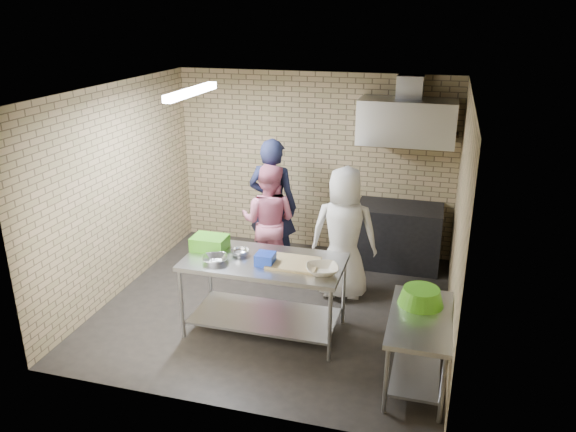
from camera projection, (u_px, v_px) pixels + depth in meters
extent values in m
plane|color=black|center=(276.00, 305.00, 7.14)|extent=(4.20, 4.20, 0.00)
plane|color=black|center=(274.00, 90.00, 6.20)|extent=(4.20, 4.20, 0.00)
cube|color=tan|center=(314.00, 163.00, 8.48)|extent=(4.20, 0.06, 2.70)
cube|color=tan|center=(208.00, 278.00, 4.86)|extent=(4.20, 0.06, 2.70)
cube|color=tan|center=(119.00, 190.00, 7.20)|extent=(0.06, 4.00, 2.70)
cube|color=tan|center=(459.00, 222.00, 6.14)|extent=(0.06, 4.00, 2.70)
cube|color=#B0B2B7|center=(264.00, 296.00, 6.45)|extent=(1.80, 0.90, 0.90)
cube|color=silver|center=(418.00, 349.00, 5.56)|extent=(0.60, 1.20, 0.75)
cube|color=black|center=(398.00, 236.00, 8.13)|extent=(1.20, 0.70, 0.90)
cube|color=silver|center=(407.00, 122.00, 7.60)|extent=(1.30, 0.60, 0.60)
cube|color=#A5A8AD|center=(410.00, 87.00, 7.58)|extent=(0.35, 0.30, 0.30)
cube|color=#3F2B19|center=(429.00, 133.00, 7.76)|extent=(0.80, 0.20, 0.04)
cube|color=white|center=(191.00, 92.00, 6.47)|extent=(0.10, 1.25, 0.08)
cube|color=#409D1C|center=(210.00, 243.00, 6.55)|extent=(0.40, 0.30, 0.16)
cube|color=blue|center=(265.00, 259.00, 6.16)|extent=(0.20, 0.20, 0.13)
cube|color=tan|center=(294.00, 263.00, 6.18)|extent=(0.55, 0.42, 0.03)
imported|color=#B9BBC1|center=(215.00, 259.00, 6.22)|extent=(0.36, 0.36, 0.07)
imported|color=silver|center=(240.00, 253.00, 6.40)|extent=(0.27, 0.27, 0.07)
imported|color=beige|center=(322.00, 270.00, 5.96)|extent=(0.44, 0.44, 0.08)
cylinder|color=green|center=(441.00, 127.00, 7.69)|extent=(0.06, 0.06, 0.15)
imported|color=#161837|center=(273.00, 206.00, 7.82)|extent=(0.74, 0.52, 1.92)
imported|color=#D36F8D|center=(269.00, 222.00, 7.66)|extent=(0.81, 0.64, 1.62)
imported|color=white|center=(344.00, 233.00, 7.12)|extent=(0.89, 0.62, 1.73)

